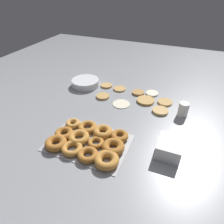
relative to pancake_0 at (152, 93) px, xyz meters
name	(u,v)px	position (x,y,z in m)	size (l,w,h in m)	color
ground_plane	(123,108)	(-0.13, -0.25, -0.01)	(3.00, 3.00, 0.00)	gray
pancake_0	(152,93)	(0.00, 0.00, 0.00)	(0.09, 0.09, 0.01)	silver
pancake_1	(120,89)	(-0.24, -0.02, 0.00)	(0.09, 0.09, 0.01)	tan
pancake_2	(103,96)	(-0.31, -0.18, 0.00)	(0.09, 0.09, 0.01)	tan
pancake_3	(146,101)	(-0.02, -0.12, 0.00)	(0.12, 0.12, 0.02)	tan
pancake_4	(138,93)	(-0.10, -0.03, 0.00)	(0.09, 0.09, 0.02)	#B27F42
pancake_5	(121,104)	(-0.16, -0.21, 0.00)	(0.12, 0.12, 0.01)	beige
pancake_6	(160,111)	(0.10, -0.21, 0.00)	(0.10, 0.10, 0.02)	tan
pancake_7	(107,86)	(-0.35, -0.01, 0.00)	(0.09, 0.09, 0.01)	tan
pancake_8	(165,102)	(0.11, -0.09, 0.00)	(0.10, 0.10, 0.01)	tan
donut_tray	(88,141)	(-0.18, -0.63, 0.01)	(0.41, 0.29, 0.04)	#ADAFB5
batter_bowl	(85,83)	(-0.51, -0.06, 0.02)	(0.21, 0.21, 0.05)	white
container_stack	(169,148)	(0.20, -0.54, 0.03)	(0.11, 0.14, 0.08)	white
paper_cup	(183,109)	(0.23, -0.19, 0.04)	(0.06, 0.06, 0.09)	white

